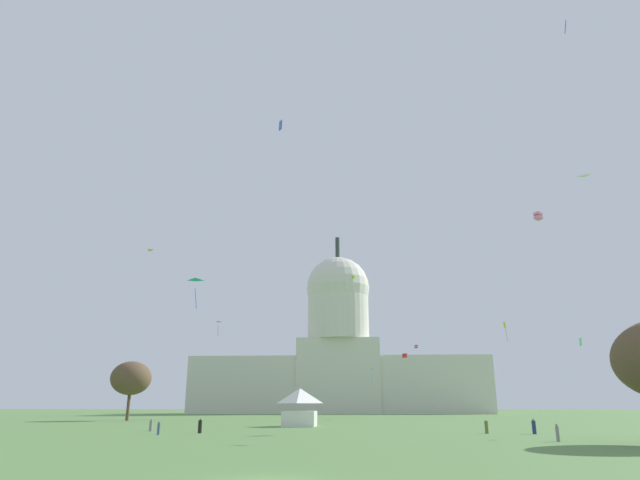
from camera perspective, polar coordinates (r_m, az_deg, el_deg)
name	(u,v)px	position (r m, az deg, el deg)	size (l,w,h in m)	color
capitol_building	(339,355)	(220.13, 1.98, -12.03)	(116.67, 25.89, 71.48)	beige
event_tent	(300,407)	(90.95, -2.15, -17.22)	(5.55, 6.01, 5.90)	white
tree_west_far	(131,378)	(130.54, -19.37, -13.64)	(12.46, 12.49, 12.64)	brown
person_grey_near_tree_east	(558,433)	(58.53, 23.84, -18.21)	(0.36, 0.36, 1.60)	gray
person_grey_back_left	(151,426)	(77.99, -17.46, -18.24)	(0.61, 0.61, 1.56)	gray
person_olive_mid_left	(486,427)	(71.63, 17.21, -18.39)	(0.56, 0.56, 1.66)	olive
person_black_mid_right	(200,427)	(71.29, -12.59, -18.71)	(0.60, 0.60, 1.71)	black
person_denim_near_tent	(159,428)	(68.79, -16.71, -18.56)	(0.40, 0.40, 1.51)	#3D5684
person_navy_front_left	(534,427)	(72.37, 21.71, -17.91)	(0.50, 0.50, 1.77)	navy
kite_green_low	(581,342)	(70.21, 25.88, -9.65)	(0.51, 0.89, 1.01)	green
kite_red_low	(405,356)	(146.92, 8.95, -11.99)	(1.23, 1.21, 1.09)	red
kite_white_high	(584,179)	(88.93, 26.20, 5.77)	(1.81, 1.31, 0.15)	white
kite_gold_mid	(153,252)	(76.70, -17.23, -1.19)	(0.77, 1.06, 0.25)	gold
kite_blue_high	(280,125)	(76.50, -4.21, 12.01)	(0.59, 0.90, 1.49)	blue
kite_pink_mid	(538,216)	(99.00, 22.08, 2.37)	(1.53, 1.51, 1.30)	pink
kite_yellow_low	(505,327)	(100.63, 19.00, -8.68)	(0.46, 0.71, 3.30)	yellow
kite_turquoise_low	(195,282)	(62.51, -13.09, -4.32)	(1.48, 0.81, 3.33)	teal
kite_lime_high	(353,277)	(170.82, 3.56, -3.93)	(1.16, 1.16, 0.86)	#8CD133
kite_black_mid	(218,324)	(160.32, -10.70, -8.70)	(1.54, 1.09, 3.82)	black
kite_cyan_low	(374,372)	(112.63, 5.74, -13.71)	(1.01, 1.23, 2.10)	#33BCDB
kite_magenta_low	(416,347)	(136.75, 10.14, -11.04)	(0.81, 0.76, 0.93)	#D1339E
kite_violet_high	(565,27)	(74.58, 24.54, 19.82)	(0.44, 1.13, 1.43)	purple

